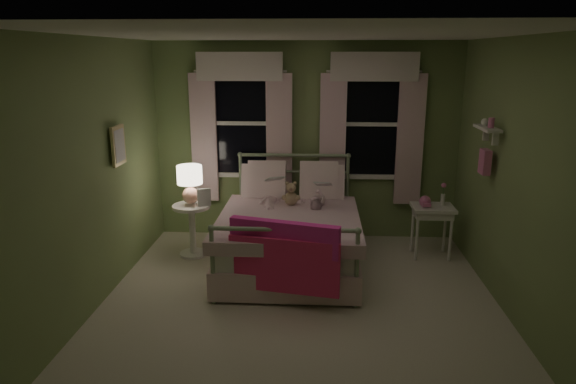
# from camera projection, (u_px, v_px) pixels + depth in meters

# --- Properties ---
(room_shell) EXTENTS (4.20, 4.20, 4.20)m
(room_shell) POSITION_uv_depth(u_px,v_px,m) (300.00, 180.00, 4.78)
(room_shell) COLOR beige
(room_shell) RESTS_ON ground
(bed) EXTENTS (1.58, 2.04, 1.18)m
(bed) POSITION_uv_depth(u_px,v_px,m) (290.00, 235.00, 6.01)
(bed) COLOR white
(bed) RESTS_ON ground
(pink_throw) EXTENTS (1.09, 0.38, 0.71)m
(pink_throw) POSITION_uv_depth(u_px,v_px,m) (284.00, 249.00, 4.96)
(pink_throw) COLOR #F32FA4
(pink_throw) RESTS_ON bed
(child_left) EXTENTS (0.28, 0.20, 0.74)m
(child_left) POSITION_uv_depth(u_px,v_px,m) (269.00, 180.00, 6.28)
(child_left) COLOR #F7D1DD
(child_left) RESTS_ON bed
(child_right) EXTENTS (0.34, 0.26, 0.69)m
(child_right) POSITION_uv_depth(u_px,v_px,m) (315.00, 183.00, 6.26)
(child_right) COLOR #F7D1DD
(child_right) RESTS_ON bed
(book_left) EXTENTS (0.23, 0.17, 0.26)m
(book_left) POSITION_uv_depth(u_px,v_px,m) (267.00, 183.00, 6.04)
(book_left) COLOR beige
(book_left) RESTS_ON child_left
(book_right) EXTENTS (0.21, 0.14, 0.26)m
(book_right) POSITION_uv_depth(u_px,v_px,m) (314.00, 187.00, 6.02)
(book_right) COLOR beige
(book_right) RESTS_ON child_right
(teddy_bear) EXTENTS (0.22, 0.18, 0.30)m
(teddy_bear) POSITION_uv_depth(u_px,v_px,m) (291.00, 195.00, 6.15)
(teddy_bear) COLOR tan
(teddy_bear) RESTS_ON bed
(nightstand_left) EXTENTS (0.46, 0.46, 0.65)m
(nightstand_left) POSITION_uv_depth(u_px,v_px,m) (192.00, 223.00, 6.32)
(nightstand_left) COLOR white
(nightstand_left) RESTS_ON ground
(table_lamp) EXTENTS (0.30, 0.30, 0.47)m
(table_lamp) POSITION_uv_depth(u_px,v_px,m) (190.00, 181.00, 6.18)
(table_lamp) COLOR #F4A990
(table_lamp) RESTS_ON nightstand_left
(book_nightstand) EXTENTS (0.23, 0.27, 0.02)m
(book_nightstand) POSITION_uv_depth(u_px,v_px,m) (198.00, 206.00, 6.18)
(book_nightstand) COLOR beige
(book_nightstand) RESTS_ON nightstand_left
(nightstand_right) EXTENTS (0.50, 0.40, 0.64)m
(nightstand_right) POSITION_uv_depth(u_px,v_px,m) (433.00, 214.00, 6.24)
(nightstand_right) COLOR white
(nightstand_right) RESTS_ON ground
(pink_toy) EXTENTS (0.14, 0.19, 0.14)m
(pink_toy) POSITION_uv_depth(u_px,v_px,m) (425.00, 201.00, 6.20)
(pink_toy) COLOR pink
(pink_toy) RESTS_ON nightstand_right
(bud_vase) EXTENTS (0.06, 0.06, 0.28)m
(bud_vase) POSITION_uv_depth(u_px,v_px,m) (443.00, 194.00, 6.22)
(bud_vase) COLOR white
(bud_vase) RESTS_ON nightstand_right
(window_left) EXTENTS (1.34, 0.13, 1.96)m
(window_left) POSITION_uv_depth(u_px,v_px,m) (241.00, 118.00, 6.70)
(window_left) COLOR black
(window_left) RESTS_ON room_shell
(window_right) EXTENTS (1.34, 0.13, 1.96)m
(window_right) POSITION_uv_depth(u_px,v_px,m) (372.00, 119.00, 6.60)
(window_right) COLOR black
(window_right) RESTS_ON room_shell
(wall_shelf) EXTENTS (0.15, 0.50, 0.60)m
(wall_shelf) POSITION_uv_depth(u_px,v_px,m) (486.00, 145.00, 5.29)
(wall_shelf) COLOR white
(wall_shelf) RESTS_ON room_shell
(framed_picture) EXTENTS (0.03, 0.32, 0.42)m
(framed_picture) POSITION_uv_depth(u_px,v_px,m) (118.00, 145.00, 5.42)
(framed_picture) COLOR beige
(framed_picture) RESTS_ON room_shell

